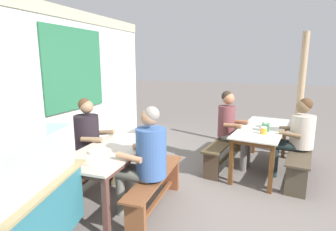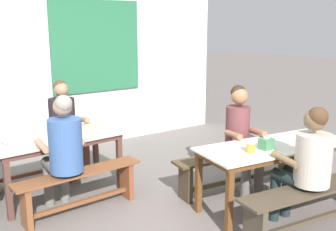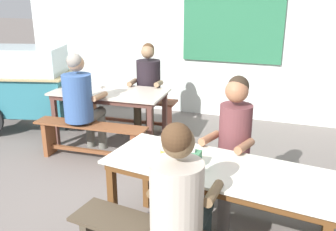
# 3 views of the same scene
# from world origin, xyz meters

# --- Properties ---
(ground_plane) EXTENTS (40.00, 40.00, 0.00)m
(ground_plane) POSITION_xyz_m (0.00, 0.00, 0.00)
(ground_plane) COLOR slate
(backdrop_wall) EXTENTS (6.16, 0.23, 2.75)m
(backdrop_wall) POSITION_xyz_m (0.02, 2.93, 1.44)
(backdrop_wall) COLOR silver
(backdrop_wall) RESTS_ON ground_plane
(dining_table_far) EXTENTS (1.54, 0.82, 0.74)m
(dining_table_far) POSITION_xyz_m (-0.65, 1.25, 0.66)
(dining_table_far) COLOR beige
(dining_table_far) RESTS_ON ground_plane
(dining_table_near) EXTENTS (1.86, 0.91, 0.74)m
(dining_table_near) POSITION_xyz_m (1.20, -0.48, 0.66)
(dining_table_near) COLOR silver
(dining_table_near) RESTS_ON ground_plane
(bench_far_back) EXTENTS (1.51, 0.39, 0.47)m
(bench_far_back) POSITION_xyz_m (-0.68, 1.84, 0.32)
(bench_far_back) COLOR brown
(bench_far_back) RESTS_ON ground_plane
(bench_far_front) EXTENTS (1.44, 0.33, 0.47)m
(bench_far_front) POSITION_xyz_m (-0.62, 0.65, 0.30)
(bench_far_front) COLOR brown
(bench_far_front) RESTS_ON ground_plane
(bench_near_back) EXTENTS (1.84, 0.52, 0.47)m
(bench_near_back) POSITION_xyz_m (1.28, 0.11, 0.32)
(bench_near_back) COLOR #483B25
(bench_near_back) RESTS_ON ground_plane
(bench_near_front) EXTENTS (1.78, 0.55, 0.47)m
(bench_near_front) POSITION_xyz_m (1.12, -1.07, 0.32)
(bench_near_front) COLOR #483C2C
(bench_near_front) RESTS_ON ground_plane
(food_cart) EXTENTS (1.72, 1.15, 1.24)m
(food_cart) POSITION_xyz_m (-2.05, 1.31, 0.72)
(food_cart) COLOR #2C717F
(food_cart) RESTS_ON ground_plane
(person_left_back_turned) EXTENTS (0.46, 0.60, 1.33)m
(person_left_back_turned) POSITION_xyz_m (-0.76, 0.71, 0.75)
(person_left_back_turned) COLOR #65665D
(person_left_back_turned) RESTS_ON ground_plane
(person_right_near_table) EXTENTS (0.46, 0.58, 1.32)m
(person_right_near_table) POSITION_xyz_m (1.20, 0.04, 0.74)
(person_right_near_table) COLOR #625D57
(person_right_near_table) RESTS_ON ground_plane
(person_center_facing) EXTENTS (0.49, 0.54, 1.31)m
(person_center_facing) POSITION_xyz_m (-0.33, 1.80, 0.74)
(person_center_facing) COLOR #433928
(person_center_facing) RESTS_ON ground_plane
(person_near_front) EXTENTS (0.47, 0.59, 1.28)m
(person_near_front) POSITION_xyz_m (1.05, -0.99, 0.73)
(person_near_front) COLOR #1D2A2B
(person_near_front) RESTS_ON ground_plane
(tissue_box) EXTENTS (0.14, 0.11, 0.14)m
(tissue_box) POSITION_xyz_m (0.99, -0.53, 0.80)
(tissue_box) COLOR #3E7B52
(tissue_box) RESTS_ON dining_table_near
(condiment_jar) EXTENTS (0.09, 0.09, 0.11)m
(condiment_jar) POSITION_xyz_m (0.78, -0.51, 0.79)
(condiment_jar) COLOR orange
(condiment_jar) RESTS_ON dining_table_near
(soup_bowl) EXTENTS (0.14, 0.14, 0.04)m
(soup_bowl) POSITION_xyz_m (-0.87, 1.33, 0.75)
(soup_bowl) COLOR silver
(soup_bowl) RESTS_ON dining_table_far
(wooden_support_post) EXTENTS (0.12, 0.12, 2.35)m
(wooden_support_post) POSITION_xyz_m (2.19, -1.09, 1.17)
(wooden_support_post) COLOR tan
(wooden_support_post) RESTS_ON ground_plane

